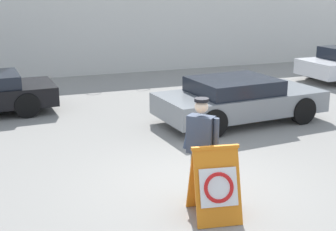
{
  "coord_description": "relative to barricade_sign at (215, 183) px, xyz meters",
  "views": [
    {
      "loc": [
        -3.15,
        -6.8,
        3.38
      ],
      "look_at": [
        0.04,
        1.61,
        0.87
      ],
      "focal_mm": 50.0,
      "sensor_mm": 36.0,
      "label": 1
    }
  ],
  "objects": [
    {
      "name": "ground_plane",
      "position": [
        0.23,
        1.07,
        -0.56
      ],
      "size": [
        90.0,
        90.0,
        0.0
      ],
      "primitive_type": "plane",
      "color": "gray"
    },
    {
      "name": "perimeter_wall",
      "position": [
        0.23,
        12.22,
        1.04
      ],
      "size": [
        36.0,
        0.3,
        3.63
      ],
      "color": "silver",
      "rests_on": "ground_plane"
    },
    {
      "name": "barricade_sign",
      "position": [
        0.0,
        0.0,
        0.0
      ],
      "size": [
        0.8,
        0.86,
        1.12
      ],
      "rotation": [
        0.0,
        0.0,
        -0.17
      ],
      "color": "orange",
      "rests_on": "ground_plane"
    },
    {
      "name": "parked_car_rear_sedan",
      "position": [
        2.84,
        4.42,
        0.03
      ],
      "size": [
        4.36,
        2.22,
        1.13
      ],
      "rotation": [
        0.0,
        0.0,
        0.08
      ],
      "color": "black",
      "rests_on": "ground_plane"
    },
    {
      "name": "security_guard",
      "position": [
        0.05,
        0.65,
        0.38
      ],
      "size": [
        0.47,
        0.64,
        1.69
      ],
      "rotation": [
        0.0,
        0.0,
        2.29
      ],
      "color": "#514C42",
      "rests_on": "ground_plane"
    }
  ]
}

